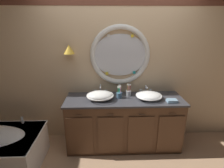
{
  "coord_description": "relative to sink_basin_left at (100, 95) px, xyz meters",
  "views": [
    {
      "loc": [
        -0.19,
        -2.36,
        2.02
      ],
      "look_at": [
        -0.1,
        0.25,
        1.13
      ],
      "focal_mm": 28.44,
      "sensor_mm": 36.0,
      "label": 1
    }
  ],
  "objects": [
    {
      "name": "soap_dispenser",
      "position": [
        0.32,
        0.22,
        0.01
      ],
      "size": [
        0.06,
        0.06,
        0.17
      ],
      "color": "#6BAD66",
      "rests_on": "vanity_counter"
    },
    {
      "name": "sink_basin_right",
      "position": [
        0.78,
        0.0,
        -0.01
      ],
      "size": [
        0.41,
        0.41,
        0.11
      ],
      "color": "white",
      "rests_on": "vanity_counter"
    },
    {
      "name": "back_wall_assembly",
      "position": [
        0.29,
        0.36,
        0.38
      ],
      "size": [
        6.4,
        0.26,
        2.6
      ],
      "color": "#D6B78E",
      "rests_on": "ground_plane"
    },
    {
      "name": "ground_plane",
      "position": [
        0.29,
        -0.23,
        -0.94
      ],
      "size": [
        14.0,
        14.0,
        0.0
      ],
      "primitive_type": "plane",
      "color": "tan"
    },
    {
      "name": "folded_hand_towel",
      "position": [
        1.11,
        -0.14,
        -0.05
      ],
      "size": [
        0.16,
        0.12,
        0.04
      ],
      "color": "#7593A8",
      "rests_on": "vanity_counter"
    },
    {
      "name": "sink_basin_left",
      "position": [
        0.0,
        0.0,
        0.0
      ],
      "size": [
        0.43,
        0.43,
        0.13
      ],
      "color": "white",
      "rests_on": "vanity_counter"
    },
    {
      "name": "toothbrush_holder_right",
      "position": [
        0.47,
        0.14,
        -0.01
      ],
      "size": [
        0.09,
        0.09,
        0.21
      ],
      "color": "silver",
      "rests_on": "vanity_counter"
    },
    {
      "name": "vanity_counter",
      "position": [
        0.39,
        0.03,
        -0.5
      ],
      "size": [
        1.89,
        0.63,
        0.88
      ],
      "color": "brown",
      "rests_on": "ground_plane"
    },
    {
      "name": "faucet_set_right",
      "position": [
        0.78,
        0.24,
        -0.01
      ],
      "size": [
        0.22,
        0.14,
        0.15
      ],
      "color": "silver",
      "rests_on": "vanity_counter"
    },
    {
      "name": "faucet_set_left",
      "position": [
        -0.0,
        0.23,
        0.0
      ],
      "size": [
        0.23,
        0.15,
        0.17
      ],
      "color": "silver",
      "rests_on": "vanity_counter"
    },
    {
      "name": "toothbrush_holder_left",
      "position": [
        0.31,
        0.06,
        -0.01
      ],
      "size": [
        0.1,
        0.1,
        0.21
      ],
      "color": "slate",
      "rests_on": "vanity_counter"
    }
  ]
}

